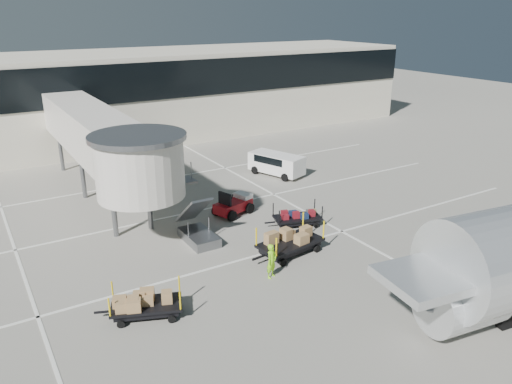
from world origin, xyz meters
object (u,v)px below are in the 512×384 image
Objects in this scene: suitcase_cart at (297,218)px; box_cart_far at (148,305)px; baggage_tug at (234,205)px; ground_worker at (272,261)px; minivan at (275,162)px; box_cart_near at (291,242)px.

box_cart_far is (-10.48, -4.27, 0.08)m from suitcase_cart.
box_cart_far is at bearing -154.58° from baggage_tug.
minivan is at bearing 32.37° from ground_worker.
box_cart_far is at bearing 156.88° from ground_worker.
ground_worker is (5.98, 0.06, 0.31)m from box_cart_far.
ground_worker is at bearing -123.86° from baggage_tug.
baggage_tug is 11.21m from box_cart_far.
box_cart_far is (-8.19, -7.66, -0.04)m from baggage_tug.
box_cart_near is 1.20× the size of box_cart_far.
box_cart_near is at bearing -139.61° from minivan.
ground_worker reaches higher than baggage_tug.
minivan is at bearing 62.79° from box_cart_far.
minivan is (6.41, 5.18, 0.38)m from baggage_tug.
ground_worker reaches higher than suitcase_cart.
box_cart_near is 2.66m from ground_worker.
baggage_tug is 0.63× the size of box_cart_near.
box_cart_near is (-2.33, -2.68, 0.16)m from suitcase_cart.
minivan is at bearing 21.30° from baggage_tug.
baggage_tug is at bearing 140.77° from suitcase_cart.
suitcase_cart is 0.95× the size of box_cart_far.
suitcase_cart is (2.30, -3.39, -0.12)m from baggage_tug.
box_cart_far reaches higher than suitcase_cart.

